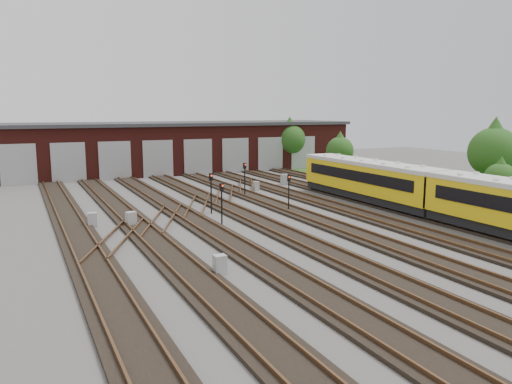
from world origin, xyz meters
name	(u,v)px	position (x,y,z in m)	size (l,w,h in m)	color
ground	(338,242)	(0.00, 0.00, 0.00)	(120.00, 120.00, 0.00)	#42403D
track_network	(330,239)	(-0.17, 0.59, 0.11)	(30.40, 70.00, 0.33)	black
maintenance_shed	(161,147)	(-0.01, 39.97, 3.20)	(51.00, 12.50, 6.35)	#4B1612
grass_verge	(443,194)	(19.00, 10.00, 0.03)	(8.00, 55.00, 0.05)	#28511B
signal_mast_0	(222,198)	(-4.65, 7.18, 1.91)	(0.30, 0.29, 2.95)	black
signal_mast_1	(211,188)	(-3.86, 11.31, 2.02)	(0.29, 0.27, 3.13)	black
signal_mast_2	(289,188)	(1.95, 9.51, 1.84)	(0.25, 0.24, 2.87)	black
signal_mast_3	(245,175)	(1.47, 16.81, 2.04)	(0.29, 0.27, 3.17)	black
relay_cabinet_0	(131,219)	(-10.37, 9.52, 0.52)	(0.63, 0.52, 1.04)	#9FA1A4
relay_cabinet_1	(92,220)	(-12.77, 10.58, 0.50)	(0.60, 0.50, 1.01)	#9FA1A4
relay_cabinet_2	(220,265)	(-8.64, -2.50, 0.49)	(0.59, 0.49, 0.98)	#9FA1A4
relay_cabinet_3	(256,186)	(4.14, 19.93, 0.45)	(0.54, 0.45, 0.90)	#9FA1A4
relay_cabinet_4	(284,179)	(8.53, 22.14, 0.57)	(0.68, 0.57, 1.14)	#9FA1A4
tree_0	(290,135)	(16.45, 35.00, 4.55)	(4.27, 4.27, 7.08)	#312716
tree_1	(340,147)	(17.82, 25.23, 3.51)	(3.30, 3.30, 5.47)	#312716
tree_2	(494,146)	(21.24, 6.62, 4.72)	(4.44, 4.44, 7.35)	#312716
tree_3	(501,176)	(17.38, 2.74, 2.76)	(2.60, 2.60, 4.30)	#312716
bush_0	(462,195)	(17.08, 6.08, 0.70)	(1.40, 1.40, 1.40)	#1C4012
bush_1	(367,171)	(19.87, 22.59, 0.81)	(1.62, 1.62, 1.62)	#1C4012
bush_2	(390,179)	(19.02, 17.60, 0.53)	(1.06, 1.06, 1.06)	#1C4012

